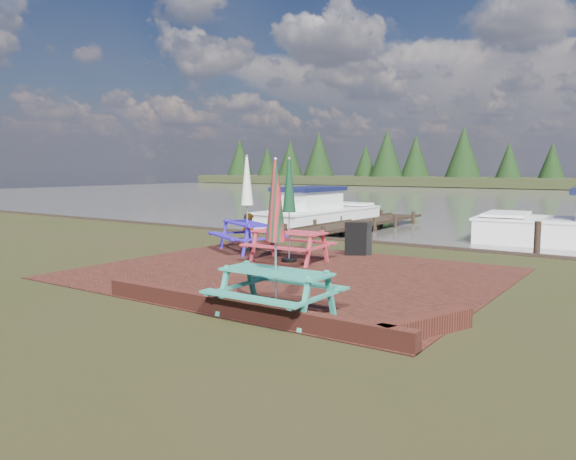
{
  "coord_description": "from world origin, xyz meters",
  "views": [
    {
      "loc": [
        7.1,
        -9.34,
        2.4
      ],
      "look_at": [
        -0.03,
        0.99,
        1.0
      ],
      "focal_mm": 35.0,
      "sensor_mm": 36.0,
      "label": 1
    }
  ],
  "objects_px": {
    "chalkboard": "(358,238)",
    "jetty": "(360,223)",
    "boat_jetty": "(317,215)",
    "person": "(249,214)",
    "picnic_table_teal": "(276,263)",
    "picnic_table_red": "(289,226)",
    "picnic_table_blue": "(247,218)"
  },
  "relations": [
    {
      "from": "jetty",
      "to": "person",
      "type": "distance_m",
      "value": 6.34
    },
    {
      "from": "boat_jetty",
      "to": "person",
      "type": "relative_size",
      "value": 3.81
    },
    {
      "from": "chalkboard",
      "to": "boat_jetty",
      "type": "xyz_separation_m",
      "value": [
        -5.48,
        6.79,
        -0.1
      ]
    },
    {
      "from": "picnic_table_red",
      "to": "picnic_table_blue",
      "type": "relative_size",
      "value": 0.96
    },
    {
      "from": "picnic_table_red",
      "to": "chalkboard",
      "type": "bearing_deg",
      "value": 61.26
    },
    {
      "from": "picnic_table_blue",
      "to": "chalkboard",
      "type": "distance_m",
      "value": 3.23
    },
    {
      "from": "person",
      "to": "picnic_table_teal",
      "type": "bearing_deg",
      "value": 138.9
    },
    {
      "from": "picnic_table_teal",
      "to": "chalkboard",
      "type": "height_order",
      "value": "picnic_table_teal"
    },
    {
      "from": "picnic_table_red",
      "to": "boat_jetty",
      "type": "relative_size",
      "value": 0.38
    },
    {
      "from": "picnic_table_blue",
      "to": "boat_jetty",
      "type": "height_order",
      "value": "picnic_table_blue"
    },
    {
      "from": "picnic_table_red",
      "to": "chalkboard",
      "type": "xyz_separation_m",
      "value": [
        0.98,
        1.89,
        -0.43
      ]
    },
    {
      "from": "picnic_table_teal",
      "to": "jetty",
      "type": "relative_size",
      "value": 0.28
    },
    {
      "from": "boat_jetty",
      "to": "person",
      "type": "height_order",
      "value": "person"
    },
    {
      "from": "picnic_table_teal",
      "to": "chalkboard",
      "type": "xyz_separation_m",
      "value": [
        -1.83,
        6.37,
        -0.4
      ]
    },
    {
      "from": "picnic_table_red",
      "to": "boat_jetty",
      "type": "distance_m",
      "value": 9.8
    },
    {
      "from": "picnic_table_red",
      "to": "picnic_table_blue",
      "type": "bearing_deg",
      "value": 156.02
    },
    {
      "from": "picnic_table_blue",
      "to": "boat_jetty",
      "type": "bearing_deg",
      "value": 136.51
    },
    {
      "from": "jetty",
      "to": "picnic_table_blue",
      "type": "bearing_deg",
      "value": -85.89
    },
    {
      "from": "picnic_table_teal",
      "to": "boat_jetty",
      "type": "height_order",
      "value": "picnic_table_teal"
    },
    {
      "from": "picnic_table_red",
      "to": "boat_jetty",
      "type": "xyz_separation_m",
      "value": [
        -4.5,
        8.69,
        -0.53
      ]
    },
    {
      "from": "chalkboard",
      "to": "jetty",
      "type": "relative_size",
      "value": 0.1
    },
    {
      "from": "picnic_table_red",
      "to": "jetty",
      "type": "relative_size",
      "value": 0.29
    },
    {
      "from": "jetty",
      "to": "picnic_table_red",
      "type": "bearing_deg",
      "value": -73.77
    },
    {
      "from": "chalkboard",
      "to": "jetty",
      "type": "xyz_separation_m",
      "value": [
        -3.6,
        7.1,
        -0.37
      ]
    },
    {
      "from": "picnic_table_blue",
      "to": "picnic_table_red",
      "type": "bearing_deg",
      "value": 6.4
    },
    {
      "from": "picnic_table_teal",
      "to": "chalkboard",
      "type": "bearing_deg",
      "value": 105.9
    },
    {
      "from": "chalkboard",
      "to": "person",
      "type": "distance_m",
      "value": 4.57
    },
    {
      "from": "picnic_table_blue",
      "to": "person",
      "type": "xyz_separation_m",
      "value": [
        -1.45,
        1.92,
        -0.06
      ]
    },
    {
      "from": "boat_jetty",
      "to": "jetty",
      "type": "bearing_deg",
      "value": 11.69
    },
    {
      "from": "jetty",
      "to": "picnic_table_teal",
      "type": "bearing_deg",
      "value": -68.03
    },
    {
      "from": "picnic_table_teal",
      "to": "boat_jetty",
      "type": "distance_m",
      "value": 15.07
    },
    {
      "from": "boat_jetty",
      "to": "person",
      "type": "distance_m",
      "value": 6.03
    }
  ]
}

